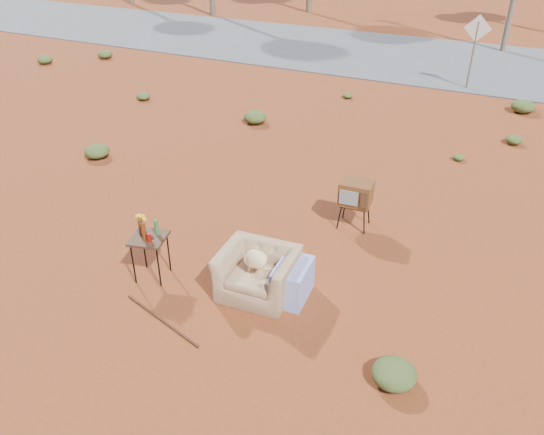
% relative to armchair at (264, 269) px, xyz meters
% --- Properties ---
extents(ground, '(140.00, 140.00, 0.00)m').
position_rel_armchair_xyz_m(ground, '(-0.38, -0.35, -0.44)').
color(ground, maroon).
rests_on(ground, ground).
extents(highway, '(140.00, 7.00, 0.04)m').
position_rel_armchair_xyz_m(highway, '(-0.38, 14.65, -0.42)').
color(highway, '#565659').
rests_on(highway, ground).
extents(armchair, '(1.32, 0.90, 0.95)m').
position_rel_armchair_xyz_m(armchair, '(0.00, 0.00, 0.00)').
color(armchair, '#9A7754').
rests_on(armchair, ground).
extents(tv_unit, '(0.57, 0.48, 0.88)m').
position_rel_armchair_xyz_m(tv_unit, '(0.57, 2.39, 0.21)').
color(tv_unit, black).
rests_on(tv_unit, ground).
extents(side_table, '(0.61, 0.61, 1.02)m').
position_rel_armchair_xyz_m(side_table, '(-1.76, -0.37, 0.31)').
color(side_table, '#3C2416').
rests_on(side_table, ground).
extents(rusty_bar, '(1.49, 0.46, 0.04)m').
position_rel_armchair_xyz_m(rusty_bar, '(-1.00, -1.17, -0.42)').
color(rusty_bar, '#4E2715').
rests_on(rusty_bar, ground).
extents(road_sign, '(0.78, 0.06, 2.19)m').
position_rel_armchair_xyz_m(road_sign, '(1.12, 11.65, 1.06)').
color(road_sign, brown).
rests_on(road_sign, ground).
extents(scrub_patch, '(17.49, 8.07, 0.33)m').
position_rel_armchair_xyz_m(scrub_patch, '(-1.21, 4.06, -0.30)').
color(scrub_patch, '#3C4A20').
rests_on(scrub_patch, ground).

